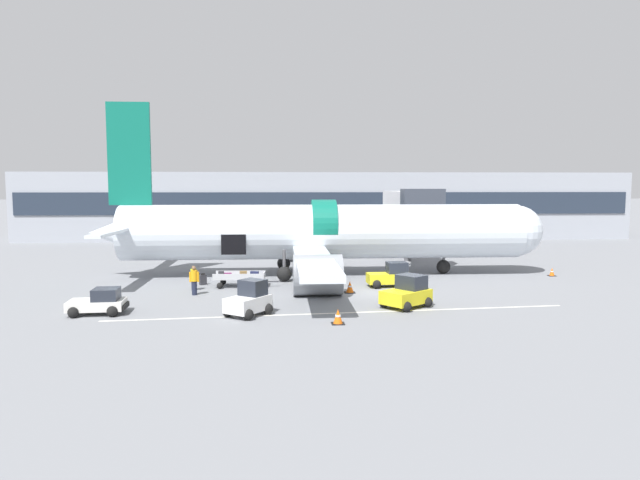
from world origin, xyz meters
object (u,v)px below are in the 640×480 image
Objects in this scene: baggage_tug_spare at (249,301)px; airplane at (318,233)px; baggage_tug_lead at (391,276)px; baggage_tug_rear at (407,294)px; ground_crew_loader_b at (306,269)px; suitcase_on_tarmac_upright at (203,280)px; ground_crew_loader_a at (194,280)px; baggage_tug_mid at (99,303)px; baggage_cart_loading at (240,278)px; ground_crew_driver at (194,277)px.

airplane is at bearing 71.42° from baggage_tug_spare.
baggage_tug_rear is at bearing -93.19° from baggage_tug_lead.
ground_crew_loader_b is (-5.48, 2.05, 0.27)m from baggage_tug_lead.
airplane reaches higher than suitcase_on_tarmac_upright.
ground_crew_loader_b reaches higher than baggage_tug_lead.
ground_crew_loader_a reaches higher than baggage_tug_lead.
baggage_cart_loading is (6.64, 7.49, -0.04)m from baggage_tug_mid.
ground_crew_loader_b is (10.99, 8.88, 0.36)m from baggage_tug_mid.
baggage_cart_loading is 5.48× the size of suitcase_on_tarmac_upright.
suitcase_on_tarmac_upright is at bearing 160.27° from baggage_cart_loading.
ground_crew_loader_a is at bearing 49.70° from baggage_tug_mid.
ground_crew_loader_a is at bearing -79.93° from ground_crew_driver.
baggage_tug_mid is 0.69× the size of baggage_cart_loading.
ground_crew_loader_a is (-2.54, -2.66, 0.37)m from baggage_cart_loading.
airplane is at bearing 42.49° from ground_crew_loader_a.
ground_crew_driver is at bearing -145.29° from airplane.
baggage_cart_loading is (-9.48, 6.91, -0.19)m from baggage_tug_rear.
baggage_cart_loading is 3.70m from ground_crew_loader_a.
baggage_tug_spare is at bearing -57.51° from ground_crew_loader_a.
ground_crew_loader_a is at bearing -133.68° from baggage_cart_loading.
baggage_tug_rear reaches higher than baggage_tug_lead.
airplane is 13.79m from baggage_tug_spare.
baggage_cart_loading is at bearing 97.15° from baggage_tug_spare.
ground_crew_loader_a is at bearing 160.54° from baggage_tug_rear.
ground_crew_loader_b is (4.35, 1.39, 0.40)m from baggage_cart_loading.
baggage_tug_spare is at bearing -5.95° from baggage_tug_mid.
ground_crew_driver is (-12.31, 5.82, 0.09)m from baggage_tug_rear.
baggage_tug_lead reaches higher than baggage_tug_mid.
baggage_tug_rear reaches higher than ground_crew_driver.
baggage_tug_lead is 5.86m from ground_crew_loader_b.
baggage_tug_rear is 1.71× the size of ground_crew_loader_b.
ground_crew_driver is at bearing -160.95° from ground_crew_loader_b.
baggage_tug_rear reaches higher than suitcase_on_tarmac_upright.
ground_crew_loader_a reaches higher than baggage_tug_mid.
baggage_cart_loading is at bearing 143.91° from baggage_tug_rear.
baggage_tug_rear reaches higher than baggage_tug_mid.
ground_crew_loader_b is at bearing 38.93° from baggage_tug_mid.
baggage_tug_spare is at bearing -68.86° from suitcase_on_tarmac_upright.
baggage_tug_rear is 13.62m from ground_crew_driver.
baggage_tug_lead is 1.12× the size of baggage_tug_spare.
ground_crew_loader_b is at bearing 19.05° from ground_crew_driver.
baggage_cart_loading reaches higher than suitcase_on_tarmac_upright.
ground_crew_loader_b is at bearing -107.63° from airplane.
baggage_tug_spare reaches higher than baggage_tug_mid.
airplane is 10.77× the size of baggage_tug_rear.
ground_crew_driver is at bearing -178.05° from baggage_tug_lead.
baggage_tug_spare is at bearing -139.05° from baggage_tug_lead.
baggage_tug_lead is 1.03× the size of baggage_tug_mid.
airplane reaches higher than ground_crew_loader_a.
baggage_tug_lead is 9.86m from baggage_cart_loading.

